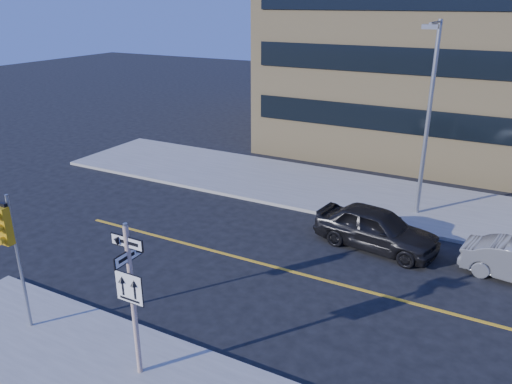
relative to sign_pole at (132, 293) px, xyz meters
The scene contains 5 objects.
ground 3.50m from the sign_pole, 90.00° to the left, with size 120.00×120.00×0.00m, color black.
sign_pole is the anchor object (origin of this frame).
traffic_signal 4.05m from the sign_pole, behind, with size 0.32×0.45×4.00m.
parked_car_a 10.35m from the sign_pole, 71.58° to the left, with size 4.67×1.88×1.59m, color black.
streetlight_a 14.05m from the sign_pole, 73.23° to the left, with size 0.55×2.25×8.00m.
Camera 1 is at (7.29, -9.95, 8.81)m, focal length 35.00 mm.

